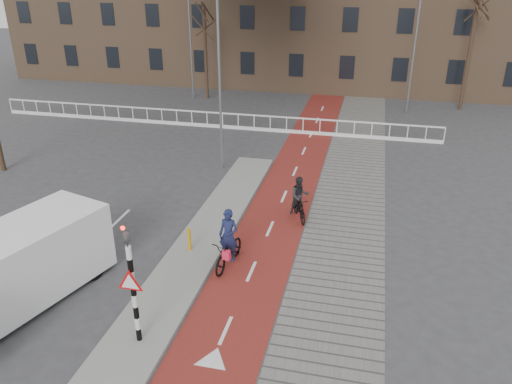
# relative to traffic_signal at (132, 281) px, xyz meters

# --- Properties ---
(ground) EXTENTS (120.00, 120.00, 0.00)m
(ground) POSITION_rel_traffic_signal_xyz_m (0.60, 2.02, -1.99)
(ground) COLOR #38383A
(ground) RESTS_ON ground
(bike_lane) EXTENTS (2.50, 60.00, 0.01)m
(bike_lane) POSITION_rel_traffic_signal_xyz_m (2.10, 12.02, -1.98)
(bike_lane) COLOR maroon
(bike_lane) RESTS_ON ground
(sidewalk) EXTENTS (3.00, 60.00, 0.01)m
(sidewalk) POSITION_rel_traffic_signal_xyz_m (4.90, 12.02, -1.98)
(sidewalk) COLOR slate
(sidewalk) RESTS_ON ground
(curb_island) EXTENTS (1.80, 16.00, 0.12)m
(curb_island) POSITION_rel_traffic_signal_xyz_m (-0.10, 6.02, -1.93)
(curb_island) COLOR gray
(curb_island) RESTS_ON ground
(traffic_signal) EXTENTS (0.80, 0.80, 3.68)m
(traffic_signal) POSITION_rel_traffic_signal_xyz_m (0.00, 0.00, 0.00)
(traffic_signal) COLOR black
(traffic_signal) RESTS_ON curb_island
(bollard) EXTENTS (0.12, 0.12, 0.84)m
(bollard) POSITION_rel_traffic_signal_xyz_m (-0.28, 4.68, -1.45)
(bollard) COLOR #CE8C0B
(bollard) RESTS_ON curb_island
(cyclist_near) EXTENTS (0.96, 2.07, 2.07)m
(cyclist_near) POSITION_rel_traffic_signal_xyz_m (1.29, 4.21, -1.29)
(cyclist_near) COLOR black
(cyclist_near) RESTS_ON bike_lane
(cyclist_far) EXTENTS (1.10, 1.69, 1.79)m
(cyclist_far) POSITION_rel_traffic_signal_xyz_m (3.05, 8.08, -1.24)
(cyclist_far) COLOR black
(cyclist_far) RESTS_ON bike_lane
(van) EXTENTS (3.66, 5.86, 2.35)m
(van) POSITION_rel_traffic_signal_xyz_m (-4.17, 0.96, -0.75)
(van) COLOR white
(van) RESTS_ON ground
(railing) EXTENTS (28.00, 0.10, 0.99)m
(railing) POSITION_rel_traffic_signal_xyz_m (-4.40, 19.02, -1.68)
(railing) COLOR silver
(railing) RESTS_ON ground
(tree_mid) EXTENTS (0.23, 0.23, 6.63)m
(tree_mid) POSITION_rel_traffic_signal_xyz_m (-6.74, 26.05, 1.32)
(tree_mid) COLOR black
(tree_mid) RESTS_ON ground
(tree_right) EXTENTS (0.23, 0.23, 7.92)m
(tree_right) POSITION_rel_traffic_signal_xyz_m (11.48, 27.00, 1.97)
(tree_right) COLOR black
(tree_right) RESTS_ON ground
(streetlight_near) EXTENTS (0.12, 0.12, 8.10)m
(streetlight_near) POSITION_rel_traffic_signal_xyz_m (-1.48, 12.56, 2.06)
(streetlight_near) COLOR slate
(streetlight_near) RESTS_ON ground
(streetlight_left) EXTENTS (0.12, 0.12, 8.26)m
(streetlight_left) POSITION_rel_traffic_signal_xyz_m (-7.81, 25.96, 2.14)
(streetlight_left) COLOR slate
(streetlight_left) RESTS_ON ground
(streetlight_right) EXTENTS (0.12, 0.12, 8.04)m
(streetlight_right) POSITION_rel_traffic_signal_xyz_m (7.79, 25.01, 2.03)
(streetlight_right) COLOR slate
(streetlight_right) RESTS_ON ground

